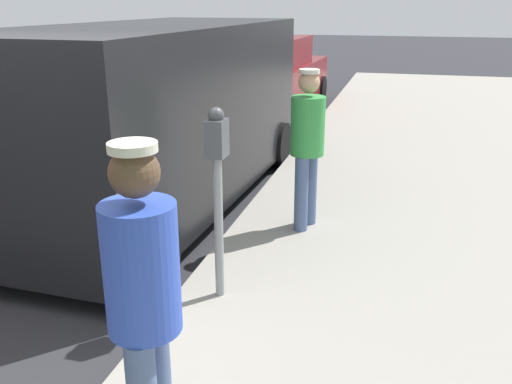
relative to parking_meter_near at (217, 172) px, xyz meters
name	(u,v)px	position (x,y,z in m)	size (l,w,h in m)	color
ground_plane	(15,340)	(-1.35, -0.80, -1.18)	(80.00, 80.00, 0.00)	#2D2D33
parking_meter_near	(217,172)	(0.00, 0.00, 0.00)	(0.14, 0.18, 1.52)	gray
pedestrian_in_blue	(144,298)	(0.25, -1.76, -0.06)	(0.34, 0.36, 1.70)	#4C608C
pedestrian_in_green	(307,140)	(0.40, 1.60, -0.10)	(0.34, 0.35, 1.63)	#4C608C
parked_van	(157,112)	(-1.50, 2.20, -0.03)	(2.31, 5.28, 2.15)	black
parked_sedan_ahead	(270,77)	(-1.73, 8.74, -0.43)	(2.07, 4.46, 1.65)	maroon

